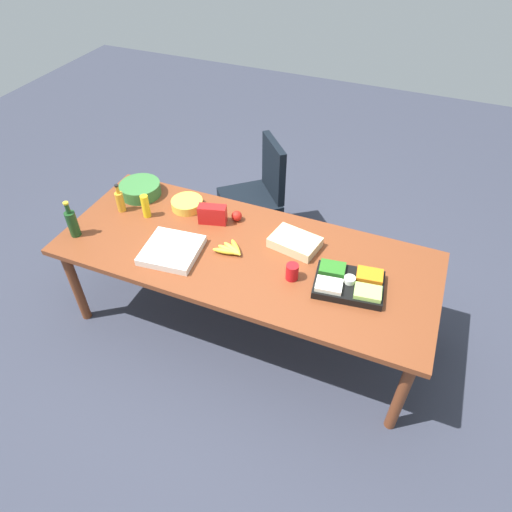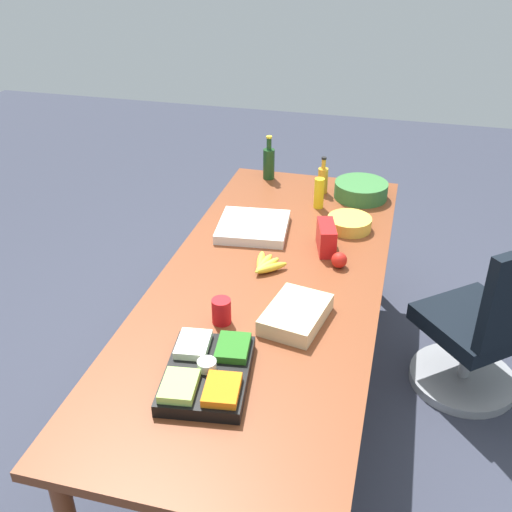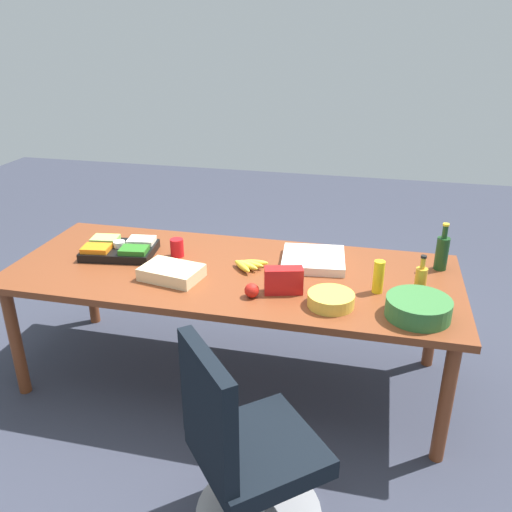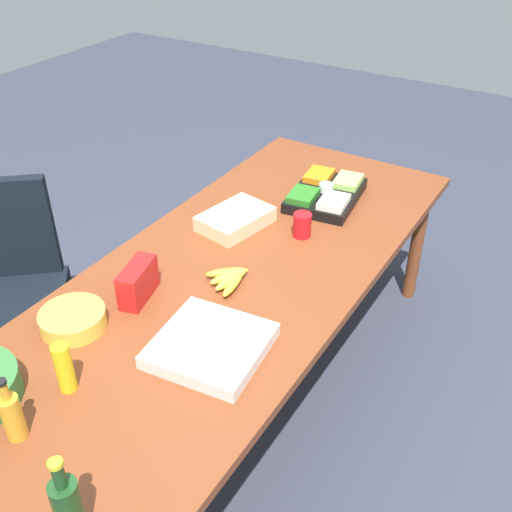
# 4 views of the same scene
# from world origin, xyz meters

# --- Properties ---
(ground_plane) EXTENTS (10.00, 10.00, 0.00)m
(ground_plane) POSITION_xyz_m (0.00, 0.00, 0.00)
(ground_plane) COLOR #323544
(conference_table) EXTENTS (2.56, 1.03, 0.74)m
(conference_table) POSITION_xyz_m (0.00, 0.00, 0.68)
(conference_table) COLOR brown
(conference_table) RESTS_ON ground
(office_chair) EXTENTS (0.68, 0.68, 0.94)m
(office_chair) POSITION_xyz_m (0.34, -1.02, 0.35)
(office_chair) COLOR gray
(office_chair) RESTS_ON ground
(banana_bunch) EXTENTS (0.21, 0.17, 0.04)m
(banana_bunch) POSITION_xyz_m (0.09, 0.04, 0.77)
(banana_bunch) COLOR yellow
(banana_bunch) RESTS_ON conference_table
(mustard_bottle) EXTENTS (0.07, 0.07, 0.18)m
(mustard_bottle) POSITION_xyz_m (0.82, -0.09, 0.83)
(mustard_bottle) COLOR yellow
(mustard_bottle) RESTS_ON conference_table
(pizza_box) EXTENTS (0.40, 0.40, 0.05)m
(pizza_box) POSITION_xyz_m (0.44, 0.20, 0.77)
(pizza_box) COLOR silver
(pizza_box) RESTS_ON conference_table
(red_solo_cup) EXTENTS (0.09, 0.09, 0.11)m
(red_solo_cup) POSITION_xyz_m (-0.37, 0.12, 0.80)
(red_solo_cup) COLOR red
(red_solo_cup) RESTS_ON conference_table
(wine_bottle) EXTENTS (0.09, 0.09, 0.28)m
(wine_bottle) POSITION_xyz_m (1.16, 0.29, 0.85)
(wine_bottle) COLOR #19401B
(wine_bottle) RESTS_ON conference_table
(dressing_bottle) EXTENTS (0.07, 0.07, 0.22)m
(dressing_bottle) POSITION_xyz_m (1.03, -0.08, 0.83)
(dressing_bottle) COLOR gold
(dressing_bottle) RESTS_ON conference_table
(veggie_tray) EXTENTS (0.46, 0.35, 0.09)m
(veggie_tray) POSITION_xyz_m (-0.72, 0.06, 0.78)
(veggie_tray) COLOR black
(veggie_tray) RESTS_ON conference_table
(apple_red) EXTENTS (0.08, 0.08, 0.08)m
(apple_red) POSITION_xyz_m (0.19, -0.29, 0.78)
(apple_red) COLOR red
(apple_red) RESTS_ON conference_table
(chip_bowl) EXTENTS (0.27, 0.27, 0.07)m
(chip_bowl) POSITION_xyz_m (0.60, -0.29, 0.77)
(chip_bowl) COLOR gold
(chip_bowl) RESTS_ON conference_table
(sheet_cake) EXTENTS (0.35, 0.27, 0.07)m
(sheet_cake) POSITION_xyz_m (-0.29, -0.18, 0.78)
(sheet_cake) COLOR beige
(sheet_cake) RESTS_ON conference_table
(chip_bag_red) EXTENTS (0.21, 0.13, 0.14)m
(chip_bag_red) POSITION_xyz_m (0.34, -0.21, 0.81)
(chip_bag_red) COLOR red
(chip_bag_red) RESTS_ON conference_table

